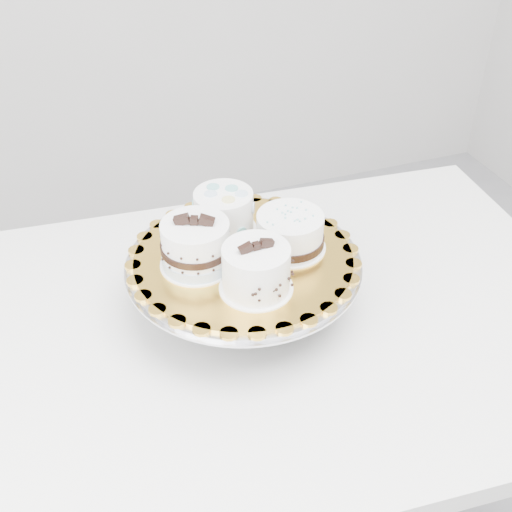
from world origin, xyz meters
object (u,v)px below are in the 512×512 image
object	(u,v)px
cake_board	(243,257)
cake_dots	(224,212)
cake_stand	(244,274)
cake_banded	(196,246)
cake_ribbon	(290,233)
cake_swirl	(256,270)
table	(263,350)

from	to	relation	value
cake_board	cake_dots	xyz separation A→B (m)	(-0.01, 0.09, 0.04)
cake_stand	cake_banded	size ratio (longest dim) A/B	2.74
cake_board	cake_banded	bearing A→B (deg)	176.59
cake_stand	cake_ribbon	size ratio (longest dim) A/B	2.71
cake_board	cake_ribbon	distance (m)	0.09
cake_board	cake_dots	bearing A→B (deg)	94.38
cake_banded	cake_swirl	bearing A→B (deg)	-28.41
table	cake_dots	world-z (taller)	cake_dots
cake_dots	cake_swirl	bearing A→B (deg)	-81.94
cake_dots	cake_ribbon	bearing A→B (deg)	-35.81
cake_stand	cake_ribbon	distance (m)	0.11
cake_stand	cake_ribbon	bearing A→B (deg)	-2.51
cake_banded	cake_dots	size ratio (longest dim) A/B	1.17
table	cake_stand	bearing A→B (deg)	122.31
cake_board	cake_banded	size ratio (longest dim) A/B	2.53
cake_stand	cake_dots	size ratio (longest dim) A/B	3.20
cake_ribbon	table	bearing A→B (deg)	-126.21
cake_stand	cake_dots	world-z (taller)	cake_dots
cake_swirl	cake_ribbon	world-z (taller)	cake_swirl
table	cake_stand	xyz separation A→B (m)	(-0.02, 0.04, 0.15)
cake_board	cake_ribbon	xyz separation A→B (m)	(0.08, -0.00, 0.03)
cake_stand	cake_board	world-z (taller)	cake_board
cake_banded	cake_dots	distance (m)	0.11
cake_board	cake_swirl	xyz separation A→B (m)	(-0.01, -0.09, 0.04)
table	cake_banded	distance (m)	0.25
table	cake_board	bearing A→B (deg)	122.31
cake_board	cake_banded	distance (m)	0.09
cake_swirl	cake_stand	bearing A→B (deg)	80.96
table	cake_swirl	size ratio (longest dim) A/B	10.73
cake_board	cake_dots	world-z (taller)	cake_dots
table	cake_board	xyz separation A→B (m)	(-0.02, 0.04, 0.19)
table	cake_stand	size ratio (longest dim) A/B	3.15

